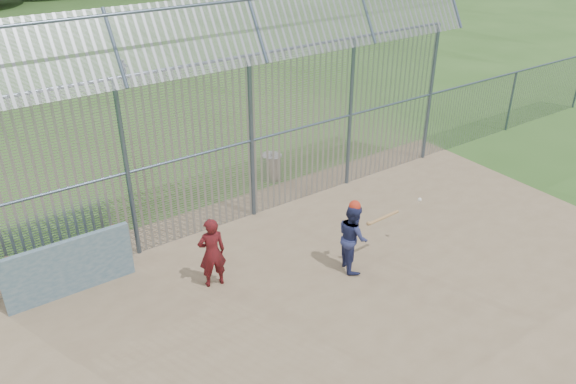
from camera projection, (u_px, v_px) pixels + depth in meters
ground at (343, 286)px, 11.49m from camera, size 120.00×120.00×0.00m
dirt_infield at (359, 298)px, 11.12m from camera, size 14.00×10.00×0.02m
dugout_wall at (69, 267)px, 11.00m from camera, size 2.50×0.12×1.20m
batter at (353, 237)px, 11.68m from camera, size 0.79×0.89×1.52m
onlooker at (212, 252)px, 11.15m from camera, size 0.62×0.47×1.54m
bg_kid_seated at (124, 70)px, 23.90m from camera, size 0.54×0.51×0.90m
batting_gear at (364, 209)px, 11.46m from camera, size 1.92×0.33×0.60m
trash_can at (272, 167)px, 15.58m from camera, size 0.56×0.56×0.82m
backstop_fence at (316, 112)px, 13.77m from camera, size 20.09×0.81×5.30m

